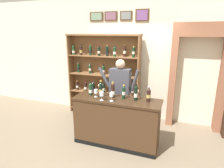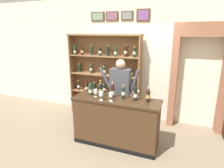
{
  "view_description": "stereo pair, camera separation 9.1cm",
  "coord_description": "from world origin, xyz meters",
  "px_view_note": "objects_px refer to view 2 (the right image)",
  "views": [
    {
      "loc": [
        1.27,
        -3.36,
        2.24
      ],
      "look_at": [
        -0.06,
        0.29,
        1.18
      ],
      "focal_mm": 30.73,
      "sensor_mm": 36.0,
      "label": 1
    },
    {
      "loc": [
        1.36,
        -3.32,
        2.24
      ],
      "look_at": [
        -0.06,
        0.29,
        1.18
      ],
      "focal_mm": 30.73,
      "sensor_mm": 36.0,
      "label": 2
    }
  ],
  "objects_px": {
    "tasting_counter": "(116,122)",
    "wine_glass_spare": "(96,92)",
    "tasting_bottle_super_tuscan": "(91,89)",
    "tasting_bottle_prosecco": "(101,89)",
    "wine_shelf": "(104,74)",
    "wine_glass_center": "(101,94)",
    "tasting_bottle_riserva": "(123,92)",
    "tasting_bottle_brunello": "(135,93)",
    "wine_glass_right": "(111,95)",
    "shopkeeper": "(120,87)",
    "tasting_bottle_chianti": "(148,95)",
    "tasting_bottle_vin_santo": "(113,90)"
  },
  "relations": [
    {
      "from": "shopkeeper",
      "to": "wine_glass_spare",
      "type": "bearing_deg",
      "value": -118.8
    },
    {
      "from": "tasting_bottle_super_tuscan",
      "to": "wine_glass_right",
      "type": "relative_size",
      "value": 1.68
    },
    {
      "from": "tasting_bottle_prosecco",
      "to": "tasting_bottle_brunello",
      "type": "relative_size",
      "value": 1.06
    },
    {
      "from": "shopkeeper",
      "to": "tasting_bottle_brunello",
      "type": "relative_size",
      "value": 5.17
    },
    {
      "from": "tasting_bottle_super_tuscan",
      "to": "tasting_bottle_vin_santo",
      "type": "height_order",
      "value": "tasting_bottle_vin_santo"
    },
    {
      "from": "tasting_bottle_chianti",
      "to": "tasting_counter",
      "type": "bearing_deg",
      "value": -174.35
    },
    {
      "from": "wine_shelf",
      "to": "wine_glass_spare",
      "type": "relative_size",
      "value": 13.94
    },
    {
      "from": "tasting_bottle_brunello",
      "to": "wine_glass_center",
      "type": "height_order",
      "value": "tasting_bottle_brunello"
    },
    {
      "from": "wine_glass_center",
      "to": "tasting_bottle_prosecco",
      "type": "bearing_deg",
      "value": 117.16
    },
    {
      "from": "tasting_bottle_riserva",
      "to": "wine_glass_center",
      "type": "bearing_deg",
      "value": -147.79
    },
    {
      "from": "tasting_bottle_super_tuscan",
      "to": "tasting_bottle_prosecco",
      "type": "height_order",
      "value": "tasting_bottle_prosecco"
    },
    {
      "from": "tasting_bottle_brunello",
      "to": "wine_glass_spare",
      "type": "xyz_separation_m",
      "value": [
        -0.8,
        -0.09,
        -0.04
      ]
    },
    {
      "from": "wine_shelf",
      "to": "wine_glass_right",
      "type": "bearing_deg",
      "value": -62.16
    },
    {
      "from": "tasting_bottle_vin_santo",
      "to": "wine_glass_spare",
      "type": "relative_size",
      "value": 2.04
    },
    {
      "from": "shopkeeper",
      "to": "tasting_bottle_riserva",
      "type": "relative_size",
      "value": 5.92
    },
    {
      "from": "tasting_bottle_brunello",
      "to": "shopkeeper",
      "type": "bearing_deg",
      "value": 133.8
    },
    {
      "from": "tasting_counter",
      "to": "tasting_bottle_brunello",
      "type": "distance_m",
      "value": 0.73
    },
    {
      "from": "shopkeeper",
      "to": "tasting_bottle_prosecco",
      "type": "height_order",
      "value": "shopkeeper"
    },
    {
      "from": "shopkeeper",
      "to": "tasting_bottle_super_tuscan",
      "type": "distance_m",
      "value": 0.7
    },
    {
      "from": "tasting_counter",
      "to": "tasting_bottle_riserva",
      "type": "bearing_deg",
      "value": 25.4
    },
    {
      "from": "tasting_bottle_prosecco",
      "to": "wine_glass_center",
      "type": "xyz_separation_m",
      "value": [
        0.09,
        -0.18,
        -0.04
      ]
    },
    {
      "from": "tasting_bottle_chianti",
      "to": "tasting_bottle_prosecco",
      "type": "bearing_deg",
      "value": -177.01
    },
    {
      "from": "wine_glass_right",
      "to": "wine_glass_spare",
      "type": "relative_size",
      "value": 1.03
    },
    {
      "from": "tasting_bottle_prosecco",
      "to": "tasting_bottle_vin_santo",
      "type": "height_order",
      "value": "tasting_bottle_prosecco"
    },
    {
      "from": "tasting_counter",
      "to": "wine_glass_spare",
      "type": "bearing_deg",
      "value": -176.18
    },
    {
      "from": "wine_shelf",
      "to": "tasting_bottle_prosecco",
      "type": "bearing_deg",
      "value": -69.64
    },
    {
      "from": "tasting_counter",
      "to": "tasting_bottle_chianti",
      "type": "bearing_deg",
      "value": 5.65
    },
    {
      "from": "wine_glass_center",
      "to": "wine_shelf",
      "type": "bearing_deg",
      "value": 111.26
    },
    {
      "from": "wine_glass_right",
      "to": "wine_glass_spare",
      "type": "height_order",
      "value": "wine_glass_right"
    },
    {
      "from": "tasting_bottle_riserva",
      "to": "tasting_bottle_chianti",
      "type": "height_order",
      "value": "tasting_bottle_chianti"
    },
    {
      "from": "tasting_bottle_vin_santo",
      "to": "wine_shelf",
      "type": "bearing_deg",
      "value": 120.14
    },
    {
      "from": "tasting_bottle_super_tuscan",
      "to": "tasting_bottle_chianti",
      "type": "xyz_separation_m",
      "value": [
        1.2,
        0.01,
        0.0
      ]
    },
    {
      "from": "shopkeeper",
      "to": "tasting_bottle_prosecco",
      "type": "xyz_separation_m",
      "value": [
        -0.23,
        -0.54,
        0.09
      ]
    },
    {
      "from": "wine_glass_center",
      "to": "wine_glass_spare",
      "type": "bearing_deg",
      "value": 142.29
    },
    {
      "from": "tasting_bottle_super_tuscan",
      "to": "wine_glass_center",
      "type": "relative_size",
      "value": 1.61
    },
    {
      "from": "tasting_bottle_super_tuscan",
      "to": "tasting_bottle_prosecco",
      "type": "distance_m",
      "value": 0.25
    },
    {
      "from": "tasting_bottle_vin_santo",
      "to": "tasting_bottle_chianti",
      "type": "xyz_separation_m",
      "value": [
        0.71,
        -0.0,
        -0.01
      ]
    },
    {
      "from": "wine_shelf",
      "to": "tasting_bottle_prosecco",
      "type": "relative_size",
      "value": 6.38
    },
    {
      "from": "tasting_counter",
      "to": "tasting_bottle_super_tuscan",
      "type": "xyz_separation_m",
      "value": [
        -0.59,
        0.05,
        0.62
      ]
    },
    {
      "from": "wine_shelf",
      "to": "tasting_bottle_vin_santo",
      "type": "xyz_separation_m",
      "value": [
        0.71,
        -1.22,
        -0.03
      ]
    },
    {
      "from": "shopkeeper",
      "to": "wine_glass_center",
      "type": "height_order",
      "value": "shopkeeper"
    },
    {
      "from": "tasting_counter",
      "to": "shopkeeper",
      "type": "height_order",
      "value": "shopkeeper"
    },
    {
      "from": "tasting_bottle_chianti",
      "to": "wine_glass_right",
      "type": "bearing_deg",
      "value": -162.08
    },
    {
      "from": "tasting_bottle_prosecco",
      "to": "wine_glass_spare",
      "type": "bearing_deg",
      "value": -157.03
    },
    {
      "from": "shopkeeper",
      "to": "tasting_bottle_vin_santo",
      "type": "bearing_deg",
      "value": -89.02
    },
    {
      "from": "wine_shelf",
      "to": "tasting_bottle_chianti",
      "type": "bearing_deg",
      "value": -40.73
    },
    {
      "from": "tasting_bottle_super_tuscan",
      "to": "tasting_bottle_riserva",
      "type": "height_order",
      "value": "tasting_bottle_riserva"
    },
    {
      "from": "tasting_bottle_prosecco",
      "to": "tasting_bottle_brunello",
      "type": "height_order",
      "value": "tasting_bottle_prosecco"
    },
    {
      "from": "tasting_bottle_riserva",
      "to": "tasting_bottle_brunello",
      "type": "height_order",
      "value": "tasting_bottle_brunello"
    },
    {
      "from": "tasting_bottle_riserva",
      "to": "wine_glass_spare",
      "type": "height_order",
      "value": "tasting_bottle_riserva"
    }
  ]
}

